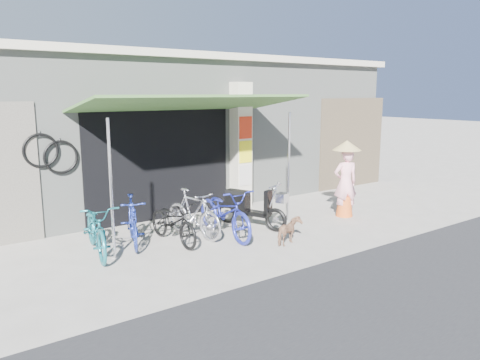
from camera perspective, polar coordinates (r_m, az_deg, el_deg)
ground at (r=9.14m, az=4.72°, el=-6.98°), size 80.00×80.00×0.00m
bicycle_shop at (r=13.04m, az=-9.92°, el=6.39°), size 12.30×5.30×3.66m
shop_pillar at (r=11.24m, az=0.04°, el=4.18°), size 0.42×0.44×3.00m
awning at (r=9.53m, az=-5.72°, el=9.09°), size 4.60×1.88×2.72m
neighbour_right at (r=14.17m, az=13.46°, el=4.42°), size 2.60×0.06×2.60m
bike_teal at (r=8.43m, az=-17.08°, el=-5.66°), size 0.91×1.84×0.93m
bike_blue at (r=8.78m, az=-12.97°, el=-4.89°), size 0.88×1.56×0.91m
bike_black at (r=8.77m, az=-8.12°, el=-5.03°), size 0.62×1.58×0.82m
bike_silver at (r=9.10m, az=-5.71°, el=-4.05°), size 0.71×1.60×0.93m
bike_navy at (r=9.05m, az=-1.84°, el=-3.92°), size 0.75×1.89×0.98m
street_dog at (r=8.68m, az=6.02°, el=-6.24°), size 0.65×0.45×0.50m
moped at (r=9.70m, az=1.09°, el=-3.27°), size 0.78×1.61×0.95m
nun at (r=10.73m, az=12.75°, el=0.13°), size 0.66×0.64×1.72m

